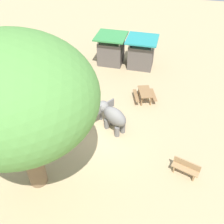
% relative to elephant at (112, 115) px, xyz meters
% --- Properties ---
extents(ground_plane, '(60.00, 60.00, 0.00)m').
position_rel_elephant_xyz_m(ground_plane, '(-0.48, -0.70, -1.04)').
color(ground_plane, tan).
extents(elephant, '(2.24, 2.07, 1.63)m').
position_rel_elephant_xyz_m(elephant, '(0.00, 0.00, 0.00)').
color(elephant, slate).
rests_on(elephant, ground_plane).
extents(person_handler, '(0.32, 0.51, 1.62)m').
position_rel_elephant_xyz_m(person_handler, '(-1.98, -0.17, -0.09)').
color(person_handler, '#3F3833').
rests_on(person_handler, ground_plane).
extents(shade_tree_main, '(6.63, 6.07, 7.75)m').
position_rel_elephant_xyz_m(shade_tree_main, '(-2.67, -4.69, 4.31)').
color(shade_tree_main, brown).
rests_on(shade_tree_main, ground_plane).
extents(wooden_bench, '(1.46, 0.81, 0.88)m').
position_rel_elephant_xyz_m(wooden_bench, '(4.50, -2.48, -0.57)').
color(wooden_bench, '#9E7A51').
rests_on(wooden_bench, ground_plane).
extents(picnic_table_near, '(1.88, 1.89, 0.78)m').
position_rel_elephant_xyz_m(picnic_table_near, '(1.57, 3.35, -0.45)').
color(picnic_table_near, olive).
rests_on(picnic_table_near, ground_plane).
extents(picnic_table_far, '(2.11, 2.11, 0.78)m').
position_rel_elephant_xyz_m(picnic_table_far, '(-4.24, 2.27, -0.45)').
color(picnic_table_far, '#9E7A51').
rests_on(picnic_table_far, ground_plane).
extents(market_stall_green, '(2.50, 2.50, 2.52)m').
position_rel_elephant_xyz_m(market_stall_green, '(-2.06, 8.11, 0.10)').
color(market_stall_green, '#59514C').
rests_on(market_stall_green, ground_plane).
extents(market_stall_teal, '(2.50, 2.50, 2.52)m').
position_rel_elephant_xyz_m(market_stall_teal, '(0.54, 8.11, 0.10)').
color(market_stall_teal, '#59514C').
rests_on(market_stall_teal, ground_plane).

